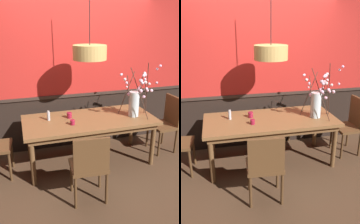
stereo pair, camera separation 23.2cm
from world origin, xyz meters
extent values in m
plane|color=#4C3321|center=(0.00, 0.00, 0.00)|extent=(24.00, 24.00, 0.00)
cube|color=black|center=(0.00, 0.71, 0.46)|extent=(4.88, 0.12, 0.92)
cube|color=#31241E|center=(0.00, 0.70, 0.94)|extent=(4.88, 0.14, 0.05)
cube|color=#B2231E|center=(0.00, 0.71, 1.81)|extent=(4.88, 0.12, 1.78)
cube|color=brown|center=(0.00, 0.00, 0.72)|extent=(1.99, 0.90, 0.05)
cube|color=brown|center=(0.00, 0.00, 0.66)|extent=(1.88, 0.80, 0.08)
cylinder|color=brown|center=(-0.91, -0.36, 0.35)|extent=(0.07, 0.07, 0.70)
cylinder|color=brown|center=(0.91, -0.36, 0.35)|extent=(0.07, 0.07, 0.70)
cylinder|color=brown|center=(-0.91, 0.36, 0.35)|extent=(0.07, 0.07, 0.70)
cylinder|color=brown|center=(0.91, 0.36, 0.35)|extent=(0.07, 0.07, 0.70)
cube|color=brown|center=(0.30, 0.78, 0.46)|extent=(0.48, 0.43, 0.04)
cube|color=brown|center=(0.28, 0.95, 0.72)|extent=(0.43, 0.07, 0.47)
cylinder|color=#492F1A|center=(0.50, 0.62, 0.22)|extent=(0.04, 0.04, 0.44)
cylinder|color=#492F1A|center=(0.12, 0.59, 0.22)|extent=(0.04, 0.04, 0.44)
cylinder|color=#492F1A|center=(0.47, 0.96, 0.22)|extent=(0.04, 0.04, 0.44)
cylinder|color=#492F1A|center=(0.09, 0.93, 0.22)|extent=(0.04, 0.04, 0.44)
cube|color=brown|center=(1.31, 0.01, 0.46)|extent=(0.40, 0.44, 0.04)
cube|color=brown|center=(1.48, 0.01, 0.72)|extent=(0.05, 0.40, 0.49)
cylinder|color=#492F1A|center=(1.15, -0.18, 0.22)|extent=(0.04, 0.04, 0.44)
cylinder|color=#492F1A|center=(1.14, 0.18, 0.22)|extent=(0.04, 0.04, 0.44)
cylinder|color=#492F1A|center=(1.48, -0.17, 0.22)|extent=(0.04, 0.04, 0.44)
cylinder|color=#492F1A|center=(1.47, 0.19, 0.22)|extent=(0.04, 0.04, 0.44)
cylinder|color=#492F1A|center=(-1.18, 0.18, 0.22)|extent=(0.04, 0.04, 0.44)
cylinder|color=#492F1A|center=(-1.21, -0.17, 0.22)|extent=(0.04, 0.04, 0.44)
cube|color=brown|center=(-0.27, -0.82, 0.46)|extent=(0.47, 0.43, 0.04)
cube|color=brown|center=(-0.28, -1.00, 0.70)|extent=(0.42, 0.07, 0.43)
cylinder|color=#492F1A|center=(-0.44, -0.64, 0.22)|extent=(0.04, 0.04, 0.44)
cylinder|color=#492F1A|center=(-0.06, -0.67, 0.22)|extent=(0.04, 0.04, 0.44)
cylinder|color=#492F1A|center=(-0.47, -0.97, 0.22)|extent=(0.04, 0.04, 0.44)
cylinder|color=#492F1A|center=(-0.09, -1.00, 0.22)|extent=(0.04, 0.04, 0.44)
cylinder|color=silver|center=(0.69, -0.09, 0.94)|extent=(0.16, 0.16, 0.39)
cylinder|color=silver|center=(0.69, -0.09, 0.79)|extent=(0.14, 0.14, 0.08)
cylinder|color=#472D23|center=(0.76, -0.10, 1.09)|extent=(0.01, 0.17, 0.69)
sphere|color=#F9BAC9|center=(0.82, -0.13, 1.33)|extent=(0.04, 0.04, 0.04)
sphere|color=beige|center=(0.84, -0.08, 1.41)|extent=(0.04, 0.04, 0.04)
sphere|color=#F5A7BF|center=(0.74, -0.09, 1.18)|extent=(0.05, 0.05, 0.05)
cylinder|color=#472D23|center=(0.82, -0.17, 1.05)|extent=(0.20, 0.32, 0.61)
sphere|color=#F4BBD3|center=(0.90, -0.20, 1.17)|extent=(0.05, 0.05, 0.05)
sphere|color=#EDA5BD|center=(0.95, -0.25, 1.29)|extent=(0.04, 0.04, 0.04)
sphere|color=silver|center=(0.86, -0.17, 1.16)|extent=(0.04, 0.04, 0.04)
sphere|color=#F5AACC|center=(0.79, -0.18, 1.07)|extent=(0.05, 0.05, 0.05)
cylinder|color=#472D23|center=(0.79, -0.03, 1.07)|extent=(0.14, 0.18, 0.65)
sphere|color=#EBB6CD|center=(0.81, -0.04, 1.10)|extent=(0.04, 0.04, 0.04)
sphere|color=beige|center=(0.85, 0.03, 1.27)|extent=(0.05, 0.05, 0.05)
sphere|color=#F9B7C3|center=(0.82, -0.02, 1.16)|extent=(0.04, 0.04, 0.04)
sphere|color=#FCACC6|center=(0.82, -0.01, 1.10)|extent=(0.04, 0.04, 0.04)
sphere|color=#FDBAC9|center=(0.81, -0.02, 1.18)|extent=(0.04, 0.04, 0.04)
cylinder|color=#472D23|center=(0.86, -0.15, 1.17)|extent=(0.19, 0.29, 0.85)
sphere|color=#FCB7D1|center=(0.84, -0.16, 1.19)|extent=(0.05, 0.05, 0.05)
sphere|color=beige|center=(0.89, -0.14, 1.25)|extent=(0.04, 0.04, 0.04)
sphere|color=#F7A5CF|center=(0.99, -0.24, 1.53)|extent=(0.04, 0.04, 0.04)
sphere|color=#F3A9C6|center=(0.97, -0.19, 1.48)|extent=(0.04, 0.04, 0.04)
cylinder|color=#472D23|center=(0.62, -0.06, 1.06)|extent=(0.03, 0.20, 0.62)
sphere|color=#F5B7BE|center=(0.53, -0.05, 1.33)|extent=(0.05, 0.05, 0.05)
sphere|color=#ECA6CF|center=(0.61, -0.05, 1.09)|extent=(0.06, 0.06, 0.06)
sphere|color=beige|center=(0.56, -0.06, 1.21)|extent=(0.03, 0.03, 0.03)
cylinder|color=#472D23|center=(0.63, 0.08, 1.08)|extent=(0.29, 0.08, 0.66)
sphere|color=#E9A7BD|center=(0.60, 0.21, 1.34)|extent=(0.04, 0.04, 0.04)
sphere|color=#F9B4CD|center=(0.65, 0.13, 1.22)|extent=(0.05, 0.05, 0.05)
sphere|color=#E5B3CC|center=(0.58, 0.21, 1.34)|extent=(0.04, 0.04, 0.04)
cylinder|color=#472D23|center=(0.68, -0.27, 1.14)|extent=(0.31, 0.07, 0.79)
sphere|color=silver|center=(0.65, -0.37, 1.34)|extent=(0.04, 0.04, 0.04)
sphere|color=#F5B3C7|center=(0.64, -0.39, 1.44)|extent=(0.04, 0.04, 0.04)
sphere|color=#EBB8CE|center=(0.64, -0.33, 1.36)|extent=(0.05, 0.05, 0.05)
sphere|color=#E8ABCC|center=(0.69, -0.27, 1.19)|extent=(0.05, 0.05, 0.05)
sphere|color=beige|center=(0.70, -0.36, 1.34)|extent=(0.05, 0.05, 0.05)
sphere|color=#FDB0C4|center=(0.67, -0.38, 1.45)|extent=(0.05, 0.05, 0.05)
cylinder|color=maroon|center=(-0.30, -0.16, 0.78)|extent=(0.07, 0.07, 0.07)
torus|color=#A81B37|center=(-0.30, -0.16, 0.81)|extent=(0.07, 0.07, 0.01)
cylinder|color=silver|center=(-0.30, -0.16, 0.77)|extent=(0.05, 0.05, 0.04)
cylinder|color=maroon|center=(-0.29, 0.11, 0.79)|extent=(0.08, 0.08, 0.09)
torus|color=#A81B37|center=(-0.29, 0.11, 0.83)|extent=(0.08, 0.08, 0.01)
cylinder|color=silver|center=(-0.29, 0.11, 0.78)|extent=(0.05, 0.05, 0.04)
cylinder|color=#ADADB2|center=(-0.60, 0.11, 0.81)|extent=(0.04, 0.04, 0.13)
cylinder|color=beige|center=(-0.60, 0.11, 0.89)|extent=(0.03, 0.03, 0.02)
cylinder|color=tan|center=(0.02, 0.05, 1.72)|extent=(0.48, 0.48, 0.20)
sphere|color=#F9EAB7|center=(0.02, 0.05, 1.69)|extent=(0.14, 0.14, 0.14)
cylinder|color=black|center=(0.02, 0.05, 2.26)|extent=(0.01, 0.01, 0.88)
camera|label=1|loc=(-1.00, -3.27, 2.11)|focal=38.90mm
camera|label=2|loc=(-0.77, -3.33, 2.11)|focal=38.90mm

